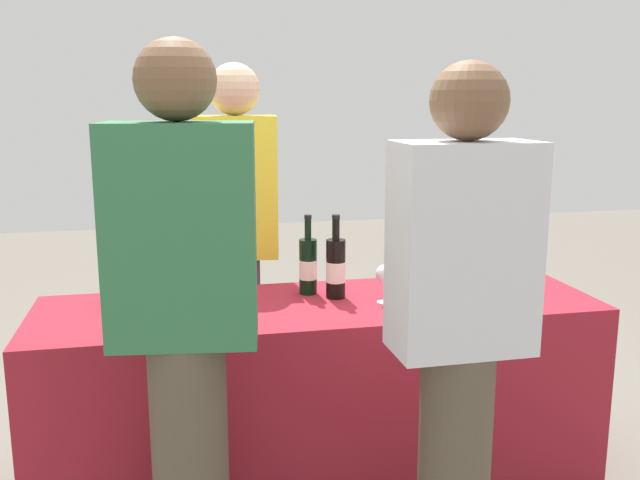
{
  "coord_description": "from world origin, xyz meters",
  "views": [
    {
      "loc": [
        -0.55,
        -2.58,
        1.56
      ],
      "look_at": [
        0.0,
        0.0,
        1.02
      ],
      "focal_mm": 39.56,
      "sensor_mm": 36.0,
      "label": 1
    }
  ],
  "objects": [
    {
      "name": "wine_bottle_1",
      "position": [
        -0.68,
        0.12,
        0.89
      ],
      "size": [
        0.07,
        0.07,
        0.32
      ],
      "color": "black",
      "rests_on": "tasting_table"
    },
    {
      "name": "wine_bottle_4",
      "position": [
        0.57,
        0.17,
        0.88
      ],
      "size": [
        0.08,
        0.08,
        0.3
      ],
      "color": "black",
      "rests_on": "tasting_table"
    },
    {
      "name": "server_pouring",
      "position": [
        -0.26,
        0.57,
        0.95
      ],
      "size": [
        0.38,
        0.24,
        1.71
      ],
      "rotation": [
        0.0,
        0.0,
        3.04
      ],
      "color": "#3F3351",
      "rests_on": "ground_plane"
    },
    {
      "name": "guest_0",
      "position": [
        -0.53,
        -0.55,
        0.93
      ],
      "size": [
        0.45,
        0.29,
        1.72
      ],
      "rotation": [
        0.0,
        0.0,
        -0.13
      ],
      "color": "brown",
      "rests_on": "ground_plane"
    },
    {
      "name": "wine_bottle_0",
      "position": [
        -0.79,
        0.13,
        0.89
      ],
      "size": [
        0.07,
        0.07,
        0.33
      ],
      "color": "black",
      "rests_on": "tasting_table"
    },
    {
      "name": "wine_glass_0",
      "position": [
        -0.67,
        -0.09,
        0.88
      ],
      "size": [
        0.07,
        0.07,
        0.15
      ],
      "color": "silver",
      "rests_on": "tasting_table"
    },
    {
      "name": "wine_bottle_5",
      "position": [
        0.82,
        0.07,
        0.89
      ],
      "size": [
        0.08,
        0.08,
        0.32
      ],
      "color": "black",
      "rests_on": "tasting_table"
    },
    {
      "name": "wine_glass_2",
      "position": [
        0.25,
        -0.05,
        0.88
      ],
      "size": [
        0.07,
        0.07,
        0.15
      ],
      "color": "silver",
      "rests_on": "tasting_table"
    },
    {
      "name": "wine_bottle_2",
      "position": [
        -0.02,
        0.14,
        0.89
      ],
      "size": [
        0.07,
        0.07,
        0.33
      ],
      "color": "black",
      "rests_on": "tasting_table"
    },
    {
      "name": "tasting_table",
      "position": [
        0.0,
        0.0,
        0.39
      ],
      "size": [
        2.18,
        0.64,
        0.77
      ],
      "primitive_type": "cube",
      "color": "maroon",
      "rests_on": "ground_plane"
    },
    {
      "name": "guest_1",
      "position": [
        0.27,
        -0.72,
        0.9
      ],
      "size": [
        0.41,
        0.23,
        1.66
      ],
      "rotation": [
        0.0,
        0.0,
        0.02
      ],
      "color": "brown",
      "rests_on": "ground_plane"
    },
    {
      "name": "wine_bottle_3",
      "position": [
        0.08,
        0.06,
        0.89
      ],
      "size": [
        0.08,
        0.08,
        0.34
      ],
      "color": "black",
      "rests_on": "tasting_table"
    },
    {
      "name": "wine_glass_1",
      "position": [
        -0.41,
        -0.11,
        0.87
      ],
      "size": [
        0.07,
        0.07,
        0.14
      ],
      "color": "silver",
      "rests_on": "tasting_table"
    },
    {
      "name": "ice_bucket",
      "position": [
        0.65,
        0.02,
        0.87
      ],
      "size": [
        0.18,
        0.18,
        0.19
      ],
      "primitive_type": "cylinder",
      "color": "silver",
      "rests_on": "tasting_table"
    }
  ]
}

